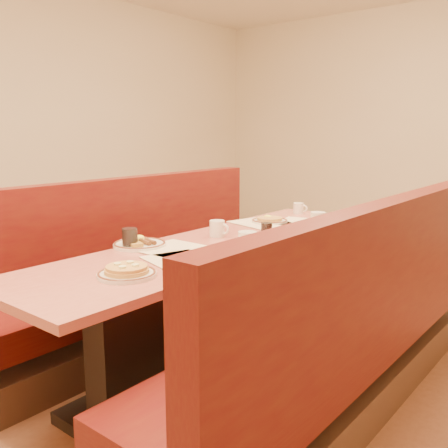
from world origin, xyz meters
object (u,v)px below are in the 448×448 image
Objects in this scene: coffee_mug_a at (248,241)px; soda_tumbler_mid at (267,230)px; coffee_mug_d at (299,208)px; diner_table at (222,307)px; coffee_mug_b at (218,228)px; booth_right at (341,343)px; eggs_plate at (139,243)px; booth_left at (136,284)px; soda_tumbler_near at (130,239)px; coffee_mug_c at (318,220)px; pancake_plate at (127,272)px.

soda_tumbler_mid is (-0.11, 0.33, -0.01)m from coffee_mug_a.
coffee_mug_a is at bearing -90.94° from coffee_mug_d.
coffee_mug_b reaches higher than diner_table.
eggs_plate is at bearing -160.63° from booth_right.
coffee_mug_a is at bearing -18.34° from diner_table.
diner_table is 0.73m from booth_right.
coffee_mug_d is (-0.90, 1.10, 0.43)m from booth_right.
coffee_mug_b is at bearing 138.87° from diner_table.
coffee_mug_b reaches higher than coffee_mug_d.
coffee_mug_b is (-0.35, 0.18, -0.00)m from coffee_mug_a.
coffee_mug_a reaches higher than eggs_plate.
coffee_mug_a is at bearing -71.52° from soda_tumbler_mid.
diner_table is 19.00× the size of coffee_mug_a.
coffee_mug_a is 1.06× the size of coffee_mug_b.
booth_right is 0.67m from coffee_mug_a.
booth_left reaches higher than coffee_mug_d.
coffee_mug_a is 0.61m from soda_tumbler_near.
booth_left reaches higher than soda_tumbler_near.
soda_tumbler_near is at bearing -122.04° from coffee_mug_c.
pancake_plate is at bearing -83.49° from coffee_mug_b.
booth_right is 9.99× the size of pancake_plate.
coffee_mug_b is at bearing -148.64° from soda_tumbler_mid.
booth_right reaches higher than coffee_mug_b.
booth_left is at bearing -163.75° from soda_tumbler_mid.
booth_left is 1.00× the size of booth_right.
soda_tumbler_near is (-0.27, -0.42, 0.43)m from diner_table.
booth_left reaches higher than coffee_mug_b.
pancake_plate is (0.83, -0.76, 0.41)m from booth_left.
eggs_plate is 0.59m from coffee_mug_a.
coffee_mug_d is at bearing 129.22° from booth_right.
coffee_mug_a and coffee_mug_c have the same top height.
diner_table is at bearing -101.14° from coffee_mug_d.
coffee_mug_b reaches higher than soda_tumbler_mid.
coffee_mug_c is 0.46m from soda_tumbler_mid.
diner_table is 1.00× the size of booth_right.
soda_tumbler_near is at bearing -120.60° from soda_tumbler_mid.
booth_right is 24.20× the size of coffee_mug_d.
diner_table is 24.20× the size of coffee_mug_d.
eggs_plate is 2.24× the size of coffee_mug_b.
coffee_mug_a is 1.50× the size of soda_tumbler_mid.
coffee_mug_c is at bearing 78.82° from soda_tumbler_mid.
soda_tumbler_near reaches higher than eggs_plate.
coffee_mug_a is at bearing -171.11° from booth_right.
coffee_mug_b is 1.41× the size of soda_tumbler_mid.
booth_left is 28.42× the size of soda_tumbler_mid.
coffee_mug_a is 0.35m from soda_tumbler_mid.
soda_tumbler_near is at bearing -83.01° from eggs_plate.
booth_left is 24.20× the size of coffee_mug_d.
coffee_mug_d is (0.57, 1.10, 0.43)m from booth_left.
eggs_plate is 1.46m from coffee_mug_d.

